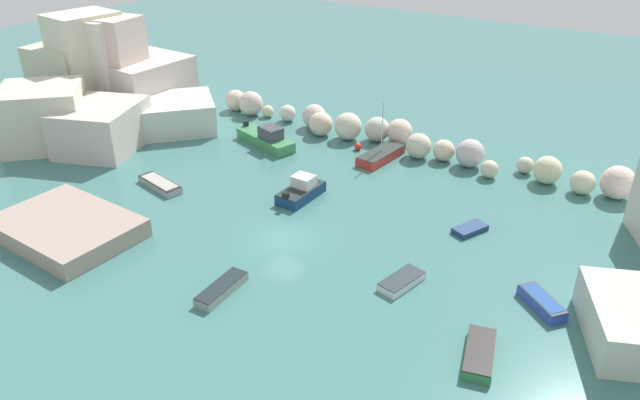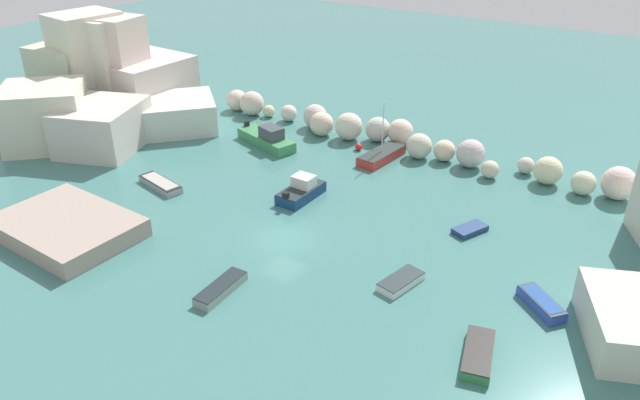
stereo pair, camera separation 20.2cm
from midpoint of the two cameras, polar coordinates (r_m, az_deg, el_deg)
cove_water at (r=42.18m, az=-3.63°, el=-3.71°), size 160.00×160.00×0.00m
cliff_headland_left at (r=66.16m, az=-19.52°, el=10.09°), size 21.11×21.01×10.41m
rock_breakwater at (r=56.56m, az=6.82°, el=6.03°), size 40.54×4.63×2.64m
stone_dock at (r=45.73m, az=-22.90°, el=-2.42°), size 9.90×7.20×1.33m
channel_buoy at (r=56.02m, az=3.49°, el=5.04°), size 0.67×0.67×0.67m
moored_boat_0 at (r=37.85m, az=7.55°, el=-7.58°), size 2.02×3.39×0.52m
moored_boat_1 at (r=54.18m, az=5.64°, el=4.23°), size 2.36×5.39×5.42m
moored_boat_2 at (r=57.00m, az=-5.18°, el=5.79°), size 6.94×3.82×2.05m
moored_boat_3 at (r=50.66m, az=-14.96°, el=1.46°), size 4.64×2.26×0.58m
moored_boat_4 at (r=47.24m, az=-1.89°, el=0.90°), size 2.01×4.29×1.77m
moored_boat_5 at (r=37.30m, az=-9.41°, el=-8.26°), size 1.41×3.93×0.60m
moored_boat_6 at (r=33.43m, az=14.63°, el=-13.84°), size 2.39×4.07×0.63m
moored_boat_7 at (r=44.17m, az=13.83°, el=-2.67°), size 2.14×2.82×0.41m
moored_boat_8 at (r=37.88m, az=20.04°, el=-9.06°), size 3.29×2.97×0.69m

